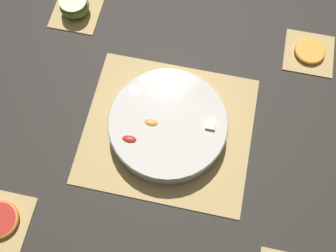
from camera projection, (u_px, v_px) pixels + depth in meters
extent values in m
plane|color=#2D2823|center=(168.00, 130.00, 0.95)|extent=(6.00, 6.00, 0.00)
cube|color=tan|center=(168.00, 130.00, 0.95)|extent=(0.40, 0.36, 0.01)
cube|color=brown|center=(232.00, 142.00, 0.94)|extent=(0.01, 0.35, 0.00)
cube|color=brown|center=(213.00, 138.00, 0.94)|extent=(0.01, 0.35, 0.00)
cube|color=brown|center=(195.00, 135.00, 0.94)|extent=(0.01, 0.35, 0.00)
cube|color=brown|center=(177.00, 131.00, 0.95)|extent=(0.01, 0.35, 0.00)
cube|color=brown|center=(159.00, 128.00, 0.95)|extent=(0.01, 0.35, 0.00)
cube|color=brown|center=(141.00, 124.00, 0.95)|extent=(0.01, 0.35, 0.00)
cube|color=brown|center=(123.00, 121.00, 0.96)|extent=(0.01, 0.35, 0.00)
cube|color=brown|center=(106.00, 117.00, 0.96)|extent=(0.01, 0.35, 0.00)
cube|color=tan|center=(309.00, 53.00, 1.03)|extent=(0.13, 0.13, 0.01)
cube|color=brown|center=(324.00, 55.00, 1.02)|extent=(0.00, 0.13, 0.00)
cube|color=brown|center=(314.00, 53.00, 1.03)|extent=(0.00, 0.13, 0.00)
cube|color=brown|center=(304.00, 52.00, 1.03)|extent=(0.00, 0.13, 0.00)
cube|color=brown|center=(295.00, 50.00, 1.03)|extent=(0.00, 0.13, 0.00)
cube|color=tan|center=(76.00, 12.00, 1.08)|extent=(0.13, 0.13, 0.01)
cube|color=brown|center=(88.00, 13.00, 1.07)|extent=(0.00, 0.13, 0.00)
cube|color=brown|center=(76.00, 11.00, 1.08)|extent=(0.00, 0.13, 0.00)
cube|color=brown|center=(65.00, 9.00, 1.08)|extent=(0.00, 0.13, 0.00)
cube|color=tan|center=(1.00, 220.00, 0.87)|extent=(0.13, 0.13, 0.01)
cube|color=brown|center=(10.00, 222.00, 0.87)|extent=(0.00, 0.13, 0.00)
cylinder|color=silver|center=(168.00, 125.00, 0.92)|extent=(0.27, 0.27, 0.05)
torus|color=silver|center=(168.00, 122.00, 0.91)|extent=(0.28, 0.28, 0.01)
cylinder|color=#F4EABC|center=(151.00, 96.00, 0.93)|extent=(0.03, 0.03, 0.01)
cylinder|color=#F4EABC|center=(143.00, 140.00, 0.92)|extent=(0.03, 0.03, 0.01)
cylinder|color=#F4EABC|center=(188.00, 158.00, 0.90)|extent=(0.03, 0.03, 0.01)
cylinder|color=#F4EABC|center=(188.00, 135.00, 0.91)|extent=(0.03, 0.03, 0.01)
cylinder|color=#F4EABC|center=(135.00, 91.00, 0.93)|extent=(0.03, 0.03, 0.01)
cylinder|color=#F4EABC|center=(154.00, 116.00, 0.94)|extent=(0.03, 0.03, 0.01)
cube|color=beige|center=(163.00, 150.00, 0.91)|extent=(0.02, 0.02, 0.02)
cube|color=beige|center=(192.00, 93.00, 0.96)|extent=(0.03, 0.03, 0.03)
cube|color=beige|center=(210.00, 126.00, 0.90)|extent=(0.02, 0.02, 0.02)
cube|color=beige|center=(163.00, 91.00, 0.96)|extent=(0.03, 0.03, 0.03)
cube|color=beige|center=(168.00, 108.00, 0.95)|extent=(0.02, 0.02, 0.02)
cube|color=beige|center=(182.00, 106.00, 0.95)|extent=(0.02, 0.02, 0.02)
ellipsoid|color=red|center=(143.00, 108.00, 0.94)|extent=(0.03, 0.02, 0.01)
ellipsoid|color=#F9A338|center=(169.00, 135.00, 0.92)|extent=(0.03, 0.02, 0.01)
ellipsoid|color=red|center=(129.00, 140.00, 0.89)|extent=(0.04, 0.02, 0.02)
ellipsoid|color=#F9A338|center=(150.00, 126.00, 0.93)|extent=(0.03, 0.02, 0.01)
ellipsoid|color=red|center=(174.00, 156.00, 0.89)|extent=(0.03, 0.02, 0.02)
ellipsoid|color=#F9A338|center=(179.00, 127.00, 0.93)|extent=(0.03, 0.02, 0.02)
ellipsoid|color=#F9A338|center=(160.00, 117.00, 0.92)|extent=(0.03, 0.02, 0.01)
ellipsoid|color=red|center=(198.00, 115.00, 0.93)|extent=(0.03, 0.01, 0.01)
ellipsoid|color=#F9A338|center=(151.00, 123.00, 0.90)|extent=(0.04, 0.02, 0.02)
ellipsoid|color=#7FAD38|center=(74.00, 6.00, 1.05)|extent=(0.08, 0.08, 0.04)
cylinder|color=beige|center=(73.00, 1.00, 1.04)|extent=(0.07, 0.07, 0.00)
cylinder|color=#F9A338|center=(310.00, 51.00, 1.02)|extent=(0.07, 0.07, 0.01)
torus|color=#F4A82D|center=(310.00, 51.00, 1.02)|extent=(0.08, 0.08, 0.01)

